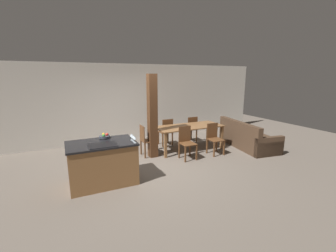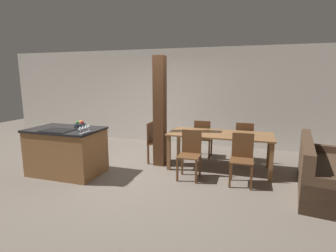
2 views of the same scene
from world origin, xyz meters
name	(u,v)px [view 2 (image 2 of 2)]	position (x,y,z in m)	size (l,w,h in m)	color
ground_plane	(137,172)	(0.00, 0.00, 0.00)	(16.00, 16.00, 0.00)	#665B51
wall_back	(174,97)	(0.00, 2.65, 1.35)	(11.20, 0.08, 2.70)	silver
kitchen_island	(67,151)	(-1.29, -0.49, 0.46)	(1.40, 0.90, 0.93)	olive
fruit_bowl	(80,124)	(-1.16, -0.19, 0.96)	(0.24, 0.24, 0.11)	#383D47
wine_glass_near	(80,128)	(-0.66, -0.87, 1.03)	(0.07, 0.07, 0.14)	silver
wine_glass_middle	(83,127)	(-0.66, -0.78, 1.03)	(0.07, 0.07, 0.14)	silver
wine_glass_far	(86,126)	(-0.66, -0.70, 1.03)	(0.07, 0.07, 0.14)	silver
wine_glass_end	(89,126)	(-0.66, -0.62, 1.03)	(0.07, 0.07, 0.14)	silver
dining_table	(220,138)	(1.57, 0.70, 0.67)	(2.11, 0.89, 0.76)	brown
dining_chair_near_left	(190,153)	(1.09, 0.03, 0.48)	(0.40, 0.40, 0.91)	brown
dining_chair_near_right	(242,158)	(2.04, 0.03, 0.48)	(0.40, 0.40, 0.91)	brown
dining_chair_far_left	(203,138)	(1.09, 1.37, 0.48)	(0.40, 0.40, 0.91)	brown
dining_chair_far_right	(244,141)	(2.04, 1.37, 0.48)	(0.40, 0.40, 0.91)	brown
dining_chair_head_end	(155,141)	(0.14, 0.70, 0.48)	(0.40, 0.40, 0.91)	brown
couch	(327,176)	(3.43, 0.10, 0.28)	(1.22, 2.19, 0.87)	#473323
timber_post	(160,112)	(0.30, 0.58, 1.17)	(0.24, 0.24, 2.35)	#4C2D19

